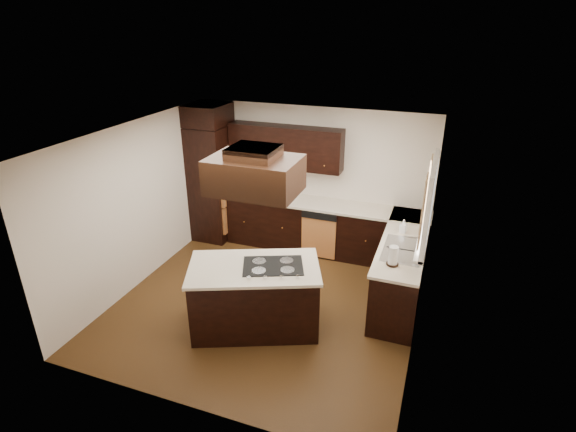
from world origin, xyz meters
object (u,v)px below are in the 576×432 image
(island, at_px, (255,298))
(range_hood, at_px, (255,175))
(spice_rack, at_px, (260,187))
(oven_column, at_px, (213,183))

(island, distance_m, range_hood, 1.72)
(island, height_order, spice_rack, spice_rack)
(island, bearing_deg, oven_column, 106.39)
(island, bearing_deg, range_hood, -6.20)
(oven_column, bearing_deg, range_hood, -50.26)
(spice_rack, bearing_deg, range_hood, -46.54)
(island, xyz_separation_m, spice_rack, (-0.91, 2.31, 0.65))
(oven_column, xyz_separation_m, range_hood, (1.88, -2.25, 1.10))
(oven_column, relative_size, range_hood, 2.02)
(range_hood, bearing_deg, oven_column, 129.74)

